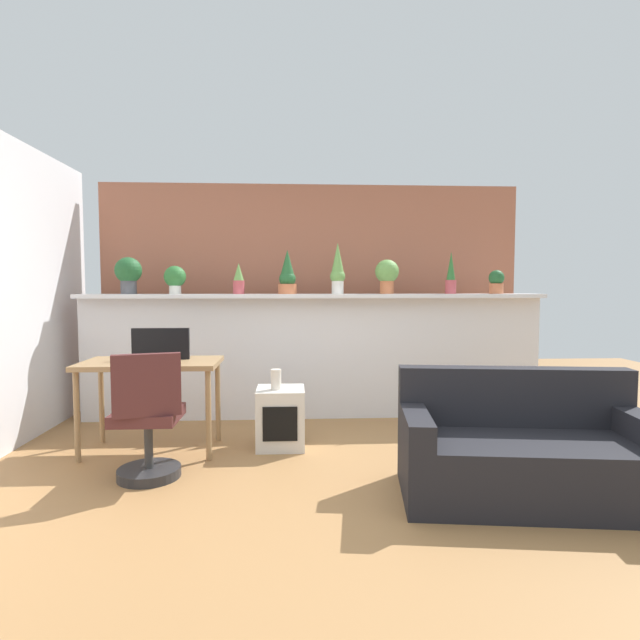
# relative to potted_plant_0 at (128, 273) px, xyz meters

# --- Properties ---
(ground_plane) EXTENTS (12.00, 12.00, 0.00)m
(ground_plane) POSITION_rel_potted_plant_0_xyz_m (1.85, -1.97, -1.49)
(ground_plane) COLOR #9E7042
(divider_wall) EXTENTS (4.68, 0.16, 1.24)m
(divider_wall) POSITION_rel_potted_plant_0_xyz_m (1.85, 0.03, -0.87)
(divider_wall) COLOR silver
(divider_wall) RESTS_ON ground
(plant_shelf) EXTENTS (4.68, 0.38, 0.04)m
(plant_shelf) POSITION_rel_potted_plant_0_xyz_m (1.85, -0.01, -0.23)
(plant_shelf) COLOR silver
(plant_shelf) RESTS_ON divider_wall
(brick_wall_behind) EXTENTS (4.68, 0.10, 2.50)m
(brick_wall_behind) POSITION_rel_potted_plant_0_xyz_m (1.85, 0.63, -0.24)
(brick_wall_behind) COLOR #AD664C
(brick_wall_behind) RESTS_ON ground
(potted_plant_0) EXTENTS (0.26, 0.26, 0.37)m
(potted_plant_0) POSITION_rel_potted_plant_0_xyz_m (0.00, 0.00, 0.00)
(potted_plant_0) COLOR #4C4C51
(potted_plant_0) RESTS_ON plant_shelf
(potted_plant_1) EXTENTS (0.22, 0.22, 0.28)m
(potted_plant_1) POSITION_rel_potted_plant_0_xyz_m (0.46, -0.01, -0.05)
(potted_plant_1) COLOR silver
(potted_plant_1) RESTS_ON plant_shelf
(potted_plant_2) EXTENTS (0.11, 0.11, 0.31)m
(potted_plant_2) POSITION_rel_potted_plant_0_xyz_m (1.10, -0.04, -0.06)
(potted_plant_2) COLOR #B7474C
(potted_plant_2) RESTS_ON plant_shelf
(potted_plant_3) EXTENTS (0.19, 0.19, 0.45)m
(potted_plant_3) POSITION_rel_potted_plant_0_xyz_m (1.58, -0.01, -0.02)
(potted_plant_3) COLOR #C66B42
(potted_plant_3) RESTS_ON plant_shelf
(potted_plant_4) EXTENTS (0.15, 0.15, 0.52)m
(potted_plant_4) POSITION_rel_potted_plant_0_xyz_m (2.09, -0.02, 0.04)
(potted_plant_4) COLOR silver
(potted_plant_4) RESTS_ON plant_shelf
(potted_plant_5) EXTENTS (0.24, 0.24, 0.35)m
(potted_plant_5) POSITION_rel_potted_plant_0_xyz_m (2.61, 0.02, -0.01)
(potted_plant_5) COLOR #C66B42
(potted_plant_5) RESTS_ON plant_shelf
(potted_plant_6) EXTENTS (0.11, 0.11, 0.43)m
(potted_plant_6) POSITION_rel_potted_plant_0_xyz_m (3.26, -0.01, -0.02)
(potted_plant_6) COLOR #B7474C
(potted_plant_6) RESTS_ON plant_shelf
(potted_plant_7) EXTENTS (0.16, 0.16, 0.25)m
(potted_plant_7) POSITION_rel_potted_plant_0_xyz_m (3.75, -0.00, -0.08)
(potted_plant_7) COLOR #C66B42
(potted_plant_7) RESTS_ON plant_shelf
(desk) EXTENTS (1.10, 0.60, 0.75)m
(desk) POSITION_rel_potted_plant_0_xyz_m (0.48, -0.98, -0.83)
(desk) COLOR #99754C
(desk) RESTS_ON ground
(tv_monitor) EXTENTS (0.47, 0.04, 0.26)m
(tv_monitor) POSITION_rel_potted_plant_0_xyz_m (0.54, -0.90, -0.61)
(tv_monitor) COLOR black
(tv_monitor) RESTS_ON desk
(office_chair) EXTENTS (0.49, 0.49, 0.91)m
(office_chair) POSITION_rel_potted_plant_0_xyz_m (0.63, -1.62, -1.10)
(office_chair) COLOR #262628
(office_chair) RESTS_ON ground
(side_cube_shelf) EXTENTS (0.40, 0.41, 0.50)m
(side_cube_shelf) POSITION_rel_potted_plant_0_xyz_m (1.53, -0.93, -1.24)
(side_cube_shelf) COLOR silver
(side_cube_shelf) RESTS_ON ground
(vase_on_shelf) EXTENTS (0.09, 0.09, 0.17)m
(vase_on_shelf) POSITION_rel_potted_plant_0_xyz_m (1.49, -0.97, -0.91)
(vase_on_shelf) COLOR silver
(vase_on_shelf) RESTS_ON side_cube_shelf
(couch) EXTENTS (1.64, 0.95, 0.80)m
(couch) POSITION_rel_potted_plant_0_xyz_m (3.12, -2.03, -1.21)
(couch) COLOR black
(couch) RESTS_ON ground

